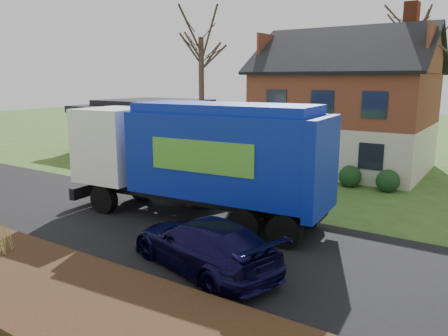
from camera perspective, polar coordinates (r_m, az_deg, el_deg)
The scene contains 11 objects.
ground at distance 15.99m, azimuth -8.34°, elevation -7.61°, with size 120.00×120.00×0.00m, color #334E1A.
road at distance 15.99m, azimuth -8.34°, elevation -7.58°, with size 80.00×7.00×0.02m, color black.
mulch_verge at distance 12.79m, azimuth -24.73°, elevation -12.94°, with size 80.00×3.50×0.30m, color black.
main_house at distance 26.59m, azimuth 14.54°, elevation 8.66°, with size 12.95×8.95×9.26m.
ranch_house at distance 32.98m, azimuth -9.05°, elevation 5.53°, with size 9.80×8.20×3.70m.
garbage_truck at distance 16.05m, azimuth -3.27°, elevation 1.89°, with size 10.41×3.54×4.38m.
silver_sedan at distance 19.53m, azimuth -4.75°, elevation -1.71°, with size 1.57×4.51×1.49m, color #B1B4B9.
navy_wagon at distance 12.31m, azimuth -2.72°, elevation -9.89°, with size 2.04×5.01×1.45m, color black.
tree_front_west at distance 26.24m, azimuth -3.05°, elevation 19.09°, with size 3.53×3.53×10.50m.
tree_back at distance 33.96m, azimuth 24.26°, elevation 18.28°, with size 3.69×3.69×11.68m.
grass_clump_mid at distance 14.24m, azimuth -26.82°, elevation -7.99°, with size 0.33×0.27×0.93m.
Camera 1 is at (10.14, -11.21, 5.24)m, focal length 35.00 mm.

